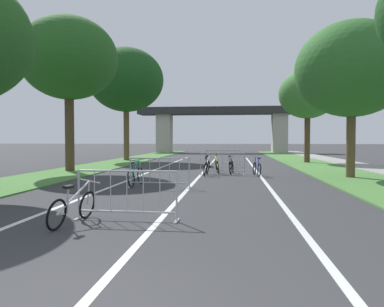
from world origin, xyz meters
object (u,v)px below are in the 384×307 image
Objects in this scene: tree_right_maple_mid at (308,95)px; bicycle_silver_4 at (73,207)px; tree_left_oak_near at (69,59)px; bicycle_black_0 at (231,167)px; crowd_barrier_nearest at (127,196)px; bicycle_blue_1 at (257,168)px; bicycle_teal_5 at (136,176)px; crowd_barrier_second at (160,173)px; tree_left_oak_mid at (126,80)px; tree_right_pine_far at (352,70)px; bicycle_white_2 at (207,167)px; bicycle_purple_3 at (208,161)px; crowd_barrier_third at (222,164)px; crowd_barrier_fourth at (223,158)px; bicycle_yellow_6 at (217,166)px.

tree_right_maple_mid is 22.78m from bicycle_silver_4.
tree_left_oak_near is 14.03m from bicycle_silver_4.
crowd_barrier_nearest is at bearing -95.52° from bicycle_black_0.
tree_left_oak_near is 3.73× the size of crowd_barrier_nearest.
bicycle_teal_5 reaches higher than bicycle_blue_1.
crowd_barrier_second is 6.11m from bicycle_black_0.
bicycle_teal_5 is at bearing -121.77° from tree_right_maple_mid.
bicycle_black_0 is 1.45m from bicycle_blue_1.
tree_left_oak_mid is at bearing 111.93° from bicycle_silver_4.
tree_right_pine_far is 3.90× the size of bicycle_black_0.
bicycle_black_0 is 1.05× the size of bicycle_white_2.
tree_left_oak_near reaches higher than bicycle_purple_3.
bicycle_teal_5 reaches higher than bicycle_purple_3.
bicycle_silver_4 is at bearing -129.95° from tree_right_pine_far.
bicycle_black_0 is at bearing -120.25° from tree_right_maple_mid.
crowd_barrier_second is 1.00× the size of crowd_barrier_third.
bicycle_teal_5 is at bearing -118.82° from bicycle_black_0.
tree_left_oak_mid reaches higher than bicycle_black_0.
tree_left_oak_mid is 5.36× the size of bicycle_silver_4.
bicycle_teal_5 is (-3.03, -4.69, -0.15)m from crowd_barrier_third.
crowd_barrier_second and crowd_barrier_third have the same top height.
crowd_barrier_third is at bearing 34.82° from bicycle_white_2.
tree_right_maple_mid is at bearing 60.74° from bicycle_white_2.
tree_left_oak_near is 10.12m from bicycle_black_0.
bicycle_blue_1 reaches higher than bicycle_silver_4.
bicycle_black_0 is at bearing 66.08° from crowd_barrier_second.
tree_right_maple_mid is 17.51m from bicycle_teal_5.
tree_right_pine_far is 9.50m from crowd_barrier_fourth.
bicycle_blue_1 is (9.65, -1.22, -5.56)m from tree_left_oak_near.
bicycle_blue_1 is 1.00× the size of bicycle_teal_5.
bicycle_yellow_6 is at bearing 67.31° from bicycle_teal_5.
bicycle_yellow_6 reaches higher than bicycle_teal_5.
crowd_barrier_nearest is (-7.32, -9.36, -4.20)m from tree_right_pine_far.
crowd_barrier_nearest and crowd_barrier_fourth have the same top height.
bicycle_silver_4 is at bearing -151.79° from crowd_barrier_nearest.
tree_left_oak_mid is at bearing 89.89° from tree_left_oak_near.
bicycle_white_2 is 0.98× the size of bicycle_purple_3.
bicycle_white_2 is at bearing 174.22° from tree_right_pine_far.
bicycle_silver_4 is 6.27m from bicycle_teal_5.
tree_right_pine_far is 13.59m from bicycle_silver_4.
crowd_barrier_fourth is at bearing 101.90° from bicycle_black_0.
tree_left_oak_mid reaches higher than bicycle_yellow_6.
crowd_barrier_nearest is 1.31× the size of bicycle_teal_5.
bicycle_white_2 is 1.11m from bicycle_yellow_6.
tree_right_maple_mid is 3.10× the size of crowd_barrier_nearest.
tree_right_maple_mid is at bearing 49.54° from bicycle_yellow_6.
tree_left_oak_mid reaches higher than crowd_barrier_third.
tree_left_oak_mid is 11.55m from crowd_barrier_fourth.
bicycle_silver_4 is (-0.94, -0.51, -0.18)m from crowd_barrier_nearest.
tree_right_maple_mid is at bearing 88.71° from tree_right_pine_far.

